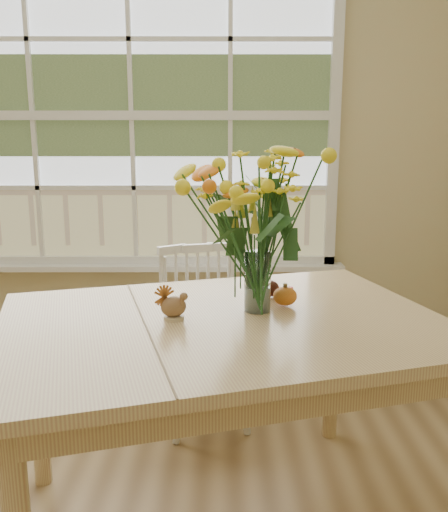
{
  "coord_description": "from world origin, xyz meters",
  "views": [
    {
      "loc": [
        0.51,
        -0.89,
        1.43
      ],
      "look_at": [
        0.51,
        0.92,
        1.03
      ],
      "focal_mm": 38.0,
      "sensor_mm": 36.0,
      "label": 1
    }
  ],
  "objects": [
    {
      "name": "wall_back",
      "position": [
        0.0,
        2.25,
        1.35
      ],
      "size": [
        4.0,
        0.02,
        2.7
      ],
      "primitive_type": "cube",
      "color": "#D7BF89",
      "rests_on": "floor"
    },
    {
      "name": "window",
      "position": [
        0.0,
        2.21,
        1.53
      ],
      "size": [
        2.42,
        0.12,
        1.74
      ],
      "color": "silver",
      "rests_on": "wall_back"
    },
    {
      "name": "dining_table",
      "position": [
        0.51,
        0.9,
        0.72
      ],
      "size": [
        1.75,
        1.46,
        0.81
      ],
      "rotation": [
        0.0,
        0.0,
        0.28
      ],
      "color": "tan",
      "rests_on": "floor"
    },
    {
      "name": "windsor_chair",
      "position": [
        0.4,
        1.71,
        0.5
      ],
      "size": [
        0.49,
        0.48,
        0.88
      ],
      "rotation": [
        0.0,
        0.0,
        0.26
      ],
      "color": "white",
      "rests_on": "floor"
    },
    {
      "name": "flower_vase",
      "position": [
        0.63,
        0.99,
        1.14
      ],
      "size": [
        0.45,
        0.45,
        0.54
      ],
      "color": "white",
      "rests_on": "dining_table"
    },
    {
      "name": "pumpkin",
      "position": [
        0.74,
        1.05,
        0.85
      ],
      "size": [
        0.09,
        0.09,
        0.07
      ],
      "primitive_type": "ellipsoid",
      "color": "#D65A19",
      "rests_on": "dining_table"
    },
    {
      "name": "turkey_figurine",
      "position": [
        0.34,
        0.9,
        0.86
      ],
      "size": [
        0.11,
        0.09,
        0.11
      ],
      "rotation": [
        0.0,
        0.0,
        0.31
      ],
      "color": "#CCB78C",
      "rests_on": "dining_table"
    },
    {
      "name": "dark_gourd",
      "position": [
        0.69,
        1.16,
        0.84
      ],
      "size": [
        0.13,
        0.11,
        0.06
      ],
      "color": "#38160F",
      "rests_on": "dining_table"
    }
  ]
}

